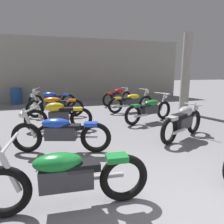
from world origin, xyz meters
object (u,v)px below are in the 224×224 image
object	(u,v)px
motorcycle_left_row_4	(52,99)
motorcycle_left_row_0	(66,176)
motorcycle_left_row_2	(59,115)
motorcycle_right_row_3	(131,101)
motorcycle_left_row_1	(60,132)
motorcycle_right_row_4	(118,96)
motorcycle_right_row_1	(183,121)
support_pillar	(186,74)
motorcycle_right_row_2	(150,109)
oil_drum	(16,96)
motorcycle_left_row_3	(55,105)

from	to	relation	value
motorcycle_left_row_4	motorcycle_left_row_0	bearing A→B (deg)	-89.64
motorcycle_left_row_0	motorcycle_left_row_2	distance (m)	3.60
motorcycle_right_row_3	motorcycle_left_row_2	bearing A→B (deg)	-148.46
motorcycle_left_row_0	motorcycle_left_row_1	distance (m)	1.91
motorcycle_left_row_0	motorcycle_right_row_4	bearing A→B (deg)	66.53
motorcycle_left_row_0	motorcycle_right_row_1	distance (m)	3.67
motorcycle_left_row_0	support_pillar	bearing A→B (deg)	41.85
support_pillar	motorcycle_right_row_2	distance (m)	2.51
support_pillar	motorcycle_left_row_4	bearing A→B (deg)	152.16
motorcycle_left_row_2	motorcycle_right_row_2	bearing A→B (deg)	2.30
motorcycle_right_row_2	oil_drum	world-z (taller)	motorcycle_right_row_2
motorcycle_left_row_2	motorcycle_right_row_4	size ratio (longest dim) A/B	1.07
motorcycle_left_row_1	motorcycle_left_row_4	size ratio (longest dim) A/B	0.98
motorcycle_right_row_4	motorcycle_right_row_1	bearing A→B (deg)	-90.46
motorcycle_right_row_3	motorcycle_left_row_4	bearing A→B (deg)	150.15
support_pillar	motorcycle_left_row_2	distance (m)	5.31
motorcycle_right_row_2	motorcycle_right_row_4	distance (m)	3.61
support_pillar	motorcycle_left_row_1	world-z (taller)	support_pillar
motorcycle_right_row_3	support_pillar	bearing A→B (deg)	-24.36
motorcycle_left_row_2	motorcycle_right_row_3	size ratio (longest dim) A/B	0.91
motorcycle_left_row_3	motorcycle_left_row_4	xyz separation A→B (m)	(-0.07, 1.87, 0.00)
motorcycle_left_row_2	motorcycle_left_row_4	world-z (taller)	motorcycle_left_row_4
motorcycle_right_row_1	motorcycle_right_row_4	size ratio (longest dim) A/B	0.99
motorcycle_left_row_0	motorcycle_right_row_1	size ratio (longest dim) A/B	1.19
support_pillar	motorcycle_left_row_2	bearing A→B (deg)	-168.64
motorcycle_left_row_3	motorcycle_right_row_1	size ratio (longest dim) A/B	1.19
motorcycle_left_row_3	oil_drum	distance (m)	4.20
motorcycle_left_row_3	oil_drum	bearing A→B (deg)	116.10
support_pillar	motorcycle_right_row_3	world-z (taller)	support_pillar
motorcycle_left_row_1	motorcycle_left_row_4	xyz separation A→B (m)	(-0.09, 5.46, 0.00)
motorcycle_right_row_2	motorcycle_right_row_3	distance (m)	1.79
motorcycle_left_row_0	motorcycle_right_row_4	distance (m)	7.99
motorcycle_right_row_1	motorcycle_right_row_3	size ratio (longest dim) A/B	0.84
motorcycle_left_row_4	motorcycle_right_row_3	bearing A→B (deg)	-29.85
support_pillar	motorcycle_left_row_3	distance (m)	5.34
support_pillar	motorcycle_left_row_3	size ratio (longest dim) A/B	1.48
motorcycle_right_row_1	motorcycle_right_row_4	distance (m)	5.43
motorcycle_left_row_0	motorcycle_right_row_3	world-z (taller)	same
motorcycle_left_row_0	motorcycle_left_row_3	xyz separation A→B (m)	(0.03, 5.51, 0.00)
motorcycle_left_row_4	motorcycle_right_row_4	bearing A→B (deg)	-0.73
motorcycle_right_row_3	motorcycle_left_row_3	bearing A→B (deg)	-179.88
motorcycle_right_row_1	oil_drum	distance (m)	8.89
motorcycle_right_row_2	oil_drum	bearing A→B (deg)	131.68
motorcycle_right_row_1	oil_drum	world-z (taller)	motorcycle_right_row_1
motorcycle_left_row_0	motorcycle_right_row_4	size ratio (longest dim) A/B	1.18
support_pillar	motorcycle_left_row_1	bearing A→B (deg)	-152.11
motorcycle_right_row_2	oil_drum	xyz separation A→B (m)	(-4.95, 5.56, -0.03)
motorcycle_left_row_3	motorcycle_right_row_4	bearing A→B (deg)	30.03
motorcycle_left_row_3	motorcycle_right_row_2	world-z (taller)	same
support_pillar	motorcycle_right_row_1	bearing A→B (deg)	-126.66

